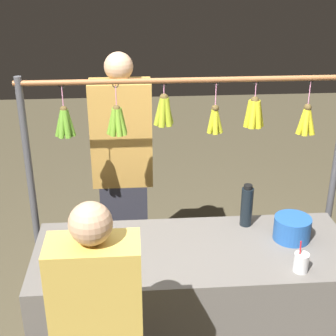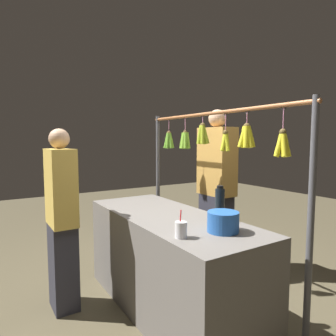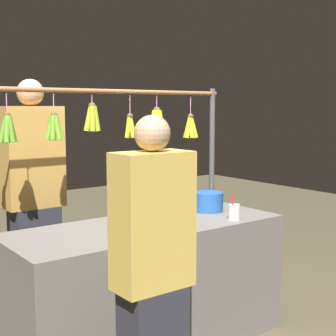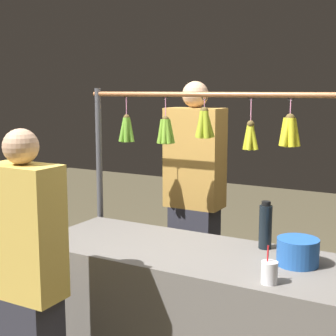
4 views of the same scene
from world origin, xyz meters
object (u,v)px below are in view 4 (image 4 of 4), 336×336
(water_bottle, at_px, (265,226))
(vendor_person, at_px, (194,202))
(drink_cup, at_px, (269,272))
(blue_bucket, at_px, (298,252))
(customer_person, at_px, (27,290))

(water_bottle, bearing_deg, vendor_person, -39.79)
(vendor_person, bearing_deg, drink_cup, 130.00)
(water_bottle, height_order, vendor_person, vendor_person)
(blue_bucket, distance_m, customer_person, 1.36)
(drink_cup, bearing_deg, water_bottle, -69.42)
(vendor_person, xyz_separation_m, customer_person, (0.09, 1.63, -0.12))
(water_bottle, xyz_separation_m, drink_cup, (-0.18, 0.49, -0.08))
(vendor_person, bearing_deg, blue_bucket, 140.74)
(vendor_person, bearing_deg, water_bottle, 140.21)
(blue_bucket, height_order, vendor_person, vendor_person)
(water_bottle, distance_m, drink_cup, 0.53)
(blue_bucket, relative_size, vendor_person, 0.12)
(water_bottle, distance_m, blue_bucket, 0.30)
(drink_cup, bearing_deg, vendor_person, -50.00)
(customer_person, bearing_deg, vendor_person, -93.02)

